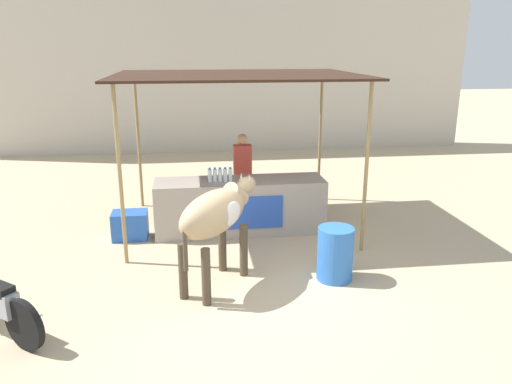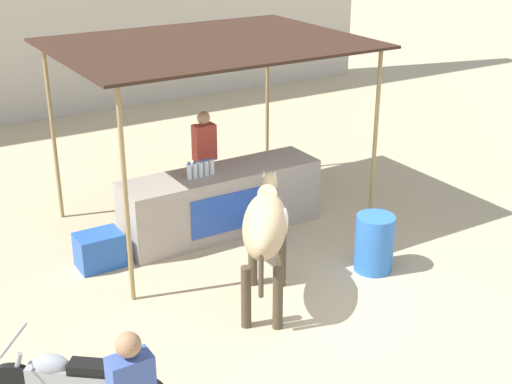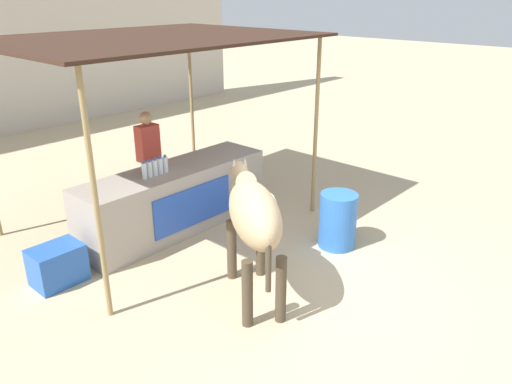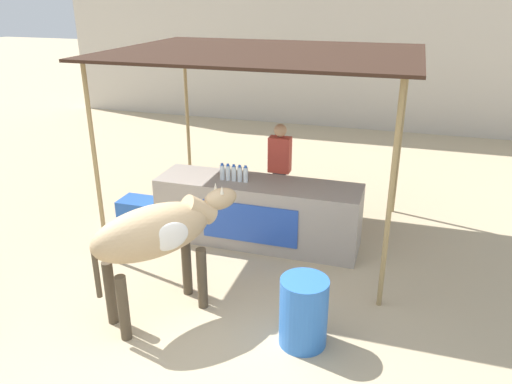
# 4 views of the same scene
# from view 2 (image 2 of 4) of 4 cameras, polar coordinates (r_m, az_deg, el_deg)

# --- Properties ---
(ground_plane) EXTENTS (60.00, 60.00, 0.00)m
(ground_plane) POSITION_cam_2_polar(r_m,az_deg,el_deg) (9.06, 4.08, -8.27)
(ground_plane) COLOR tan
(stall_counter) EXTENTS (3.00, 0.82, 0.96)m
(stall_counter) POSITION_cam_2_polar(r_m,az_deg,el_deg) (10.50, -2.77, -0.76)
(stall_counter) COLOR #9E9389
(stall_counter) RESTS_ON ground
(stall_awning) EXTENTS (4.20, 3.20, 2.77)m
(stall_awning) POSITION_cam_2_polar(r_m,az_deg,el_deg) (10.11, -3.85, 11.25)
(stall_awning) COLOR #382319
(stall_awning) RESTS_ON ground
(water_bottle_row) EXTENTS (0.43, 0.07, 0.25)m
(water_bottle_row) POSITION_cam_2_polar(r_m,az_deg,el_deg) (10.09, -4.45, 1.84)
(water_bottle_row) COLOR silver
(water_bottle_row) RESTS_ON stall_counter
(vendor_behind_counter) EXTENTS (0.34, 0.22, 1.65)m
(vendor_behind_counter) POSITION_cam_2_polar(r_m,az_deg,el_deg) (11.04, -4.12, 2.46)
(vendor_behind_counter) COLOR #383842
(vendor_behind_counter) RESTS_ON ground
(cooler_box) EXTENTS (0.60, 0.44, 0.48)m
(cooler_box) POSITION_cam_2_polar(r_m,az_deg,el_deg) (9.83, -12.42, -4.55)
(cooler_box) COLOR blue
(cooler_box) RESTS_ON ground
(water_barrel) EXTENTS (0.51, 0.51, 0.78)m
(water_barrel) POSITION_cam_2_polar(r_m,az_deg,el_deg) (9.58, 9.44, -4.06)
(water_barrel) COLOR blue
(water_barrel) RESTS_ON ground
(cow) EXTENTS (1.36, 1.69, 1.44)m
(cow) POSITION_cam_2_polar(r_m,az_deg,el_deg) (8.42, 0.78, -2.75)
(cow) COLOR tan
(cow) RESTS_ON ground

